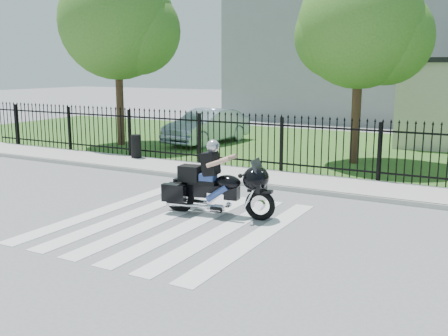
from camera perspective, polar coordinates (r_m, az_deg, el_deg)
The scene contains 12 objects.
ground at distance 11.46m, azimuth -5.53°, elevation -5.99°, with size 120.00×120.00×0.00m, color slate.
crosswalk at distance 11.46m, azimuth -5.53°, elevation -5.96°, with size 5.00×5.50×0.01m, color silver, non-canonical shape.
sidewalk at distance 15.69m, azimuth 4.80°, elevation -1.12°, with size 40.00×2.00×0.12m, color #ADAAA3.
curb at distance 14.80m, azimuth 3.22°, elevation -1.83°, with size 40.00×0.12×0.12m, color #ADAAA3.
grass_strip at distance 22.18m, azimuth 12.22°, elevation 2.09°, with size 40.00×12.00×0.02m, color #2B541C.
iron_fence at distance 16.45m, azimuth 6.28°, elevation 2.40°, with size 26.00×0.04×1.80m.
tree_left at distance 22.97m, azimuth -11.58°, elevation 15.33°, with size 4.80×4.80×7.58m.
tree_mid at distance 18.69m, azimuth 14.60°, elevation 14.71°, with size 4.20×4.20×6.78m.
building_tall at distance 36.32m, azimuth 14.54°, elevation 14.82°, with size 15.00×10.00×12.00m, color gray.
motorcycle_rider at distance 11.84m, azimuth -0.96°, elevation -1.75°, with size 2.68×1.06×1.77m.
parked_car at distance 23.01m, azimuth -1.85°, elevation 4.56°, with size 1.59×4.56×1.50m, color #95AABC.
litter_bin at distance 19.02m, azimuth -9.55°, elevation 2.35°, with size 0.37×0.37×0.83m, color black.
Camera 1 is at (6.22, -9.03, 3.33)m, focal length 42.00 mm.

